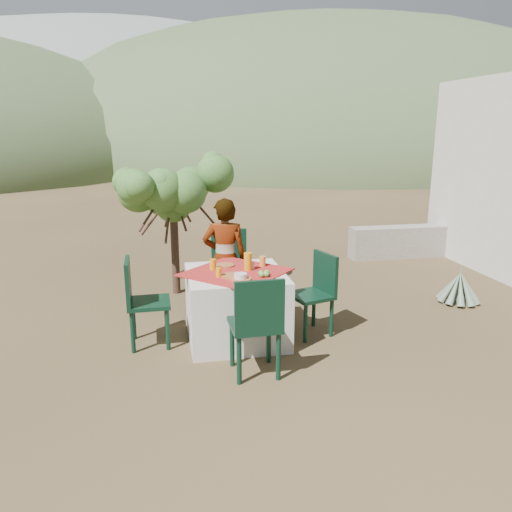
{
  "coord_description": "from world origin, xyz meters",
  "views": [
    {
      "loc": [
        -0.96,
        -4.54,
        2.25
      ],
      "look_at": [
        0.11,
        0.87,
        0.82
      ],
      "focal_mm": 35.0,
      "sensor_mm": 36.0,
      "label": 1
    }
  ],
  "objects": [
    {
      "name": "hill_far_right",
      "position": [
        28.0,
        46.0,
        0.0
      ],
      "size": [
        36.0,
        36.0,
        14.0
      ],
      "primitive_type": "ellipsoid",
      "color": "slate",
      "rests_on": "ground"
    },
    {
      "name": "stone_wall",
      "position": [
        3.6,
        3.4,
        0.28
      ],
      "size": [
        2.6,
        0.35,
        0.55
      ],
      "primitive_type": "cube",
      "color": "gray",
      "rests_on": "ground"
    },
    {
      "name": "white_bowl",
      "position": [
        -0.19,
        0.18,
        0.8
      ],
      "size": [
        0.13,
        0.13,
        0.05
      ],
      "primitive_type": "cylinder",
      "color": "silver",
      "rests_on": "bowl_plate"
    },
    {
      "name": "table",
      "position": [
        -0.19,
        0.47,
        0.38
      ],
      "size": [
        1.3,
        1.3,
        0.76
      ],
      "color": "beige",
      "rests_on": "ground"
    },
    {
      "name": "napkin_holder",
      "position": [
        -0.01,
        0.53,
        0.8
      ],
      "size": [
        0.07,
        0.05,
        0.08
      ],
      "primitive_type": "cube",
      "rotation": [
        0.0,
        0.0,
        -0.19
      ],
      "color": "silver",
      "rests_on": "table"
    },
    {
      "name": "chair_right",
      "position": [
        0.71,
        0.45,
        0.51
      ],
      "size": [
        0.52,
        0.52,
        0.91
      ],
      "rotation": [
        0.0,
        0.0,
        5.0
      ],
      "color": "black",
      "rests_on": "ground"
    },
    {
      "name": "person",
      "position": [
        -0.21,
        1.15,
        0.73
      ],
      "size": [
        0.59,
        0.45,
        1.45
      ],
      "primitive_type": "imported",
      "rotation": [
        0.0,
        0.0,
        2.94
      ],
      "color": "#8C6651",
      "rests_on": "ground"
    },
    {
      "name": "fruit_cluster",
      "position": [
        0.07,
        0.23,
        0.79
      ],
      "size": [
        0.12,
        0.11,
        0.06
      ],
      "color": "#5E9E39",
      "rests_on": "table"
    },
    {
      "name": "jar_left",
      "position": [
        0.13,
        0.63,
        0.82
      ],
      "size": [
        0.07,
        0.07,
        0.11
      ],
      "primitive_type": "cylinder",
      "color": "orange",
      "rests_on": "table"
    },
    {
      "name": "chair_left",
      "position": [
        -1.19,
        0.49,
        0.52
      ],
      "size": [
        0.44,
        0.44,
        0.94
      ],
      "rotation": [
        0.0,
        0.0,
        1.58
      ],
      "color": "black",
      "rests_on": "ground"
    },
    {
      "name": "hill_near_right",
      "position": [
        12.0,
        36.0,
        0.0
      ],
      "size": [
        48.0,
        48.0,
        20.0
      ],
      "primitive_type": "ellipsoid",
      "color": "#344828",
      "rests_on": "ground"
    },
    {
      "name": "plate_near",
      "position": [
        -0.25,
        0.3,
        0.77
      ],
      "size": [
        0.25,
        0.25,
        0.01
      ],
      "primitive_type": "cylinder",
      "color": "brown",
      "rests_on": "table"
    },
    {
      "name": "ground",
      "position": [
        0.0,
        0.0,
        0.0
      ],
      "size": [
        160.0,
        160.0,
        0.0
      ],
      "primitive_type": "plane",
      "color": "#382819",
      "rests_on": "ground"
    },
    {
      "name": "jar_right",
      "position": [
        0.14,
        0.67,
        0.81
      ],
      "size": [
        0.05,
        0.05,
        0.09
      ],
      "primitive_type": "cylinder",
      "color": "orange",
      "rests_on": "table"
    },
    {
      "name": "chair_far",
      "position": [
        -0.12,
        1.56,
        0.55
      ],
      "size": [
        0.56,
        0.56,
        0.99
      ],
      "rotation": [
        0.0,
        0.0,
        -0.26
      ],
      "color": "black",
      "rests_on": "ground"
    },
    {
      "name": "glass_near",
      "position": [
        -0.39,
        0.31,
        0.81
      ],
      "size": [
        0.06,
        0.06,
        0.1
      ],
      "primitive_type": "cylinder",
      "color": "orange",
      "rests_on": "table"
    },
    {
      "name": "shrub_tree",
      "position": [
        -0.72,
        2.21,
        1.32
      ],
      "size": [
        1.42,
        1.4,
        1.68
      ],
      "color": "#473023",
      "rests_on": "ground"
    },
    {
      "name": "hill_far_center",
      "position": [
        -4.0,
        52.0,
        0.0
      ],
      "size": [
        60.0,
        60.0,
        24.0
      ],
      "primitive_type": "ellipsoid",
      "color": "slate",
      "rests_on": "ground"
    },
    {
      "name": "plate_far",
      "position": [
        -0.27,
        0.71,
        0.77
      ],
      "size": [
        0.21,
        0.21,
        0.01
      ],
      "primitive_type": "cylinder",
      "color": "brown",
      "rests_on": "table"
    },
    {
      "name": "agave",
      "position": [
        2.86,
        1.05,
        0.2
      ],
      "size": [
        0.56,
        0.55,
        0.59
      ],
      "rotation": [
        0.0,
        0.0,
        -0.11
      ],
      "color": "slate",
      "rests_on": "ground"
    },
    {
      "name": "glass_far",
      "position": [
        -0.42,
        0.59,
        0.82
      ],
      "size": [
        0.07,
        0.07,
        0.11
      ],
      "primitive_type": "cylinder",
      "color": "orange",
      "rests_on": "table"
    },
    {
      "name": "bowl_plate",
      "position": [
        -0.19,
        0.18,
        0.77
      ],
      "size": [
        0.23,
        0.23,
        0.01
      ],
      "primitive_type": "cylinder",
      "color": "brown",
      "rests_on": "table"
    },
    {
      "name": "juice_pitcher",
      "position": [
        -0.05,
        0.5,
        0.86
      ],
      "size": [
        0.09,
        0.09,
        0.19
      ],
      "primitive_type": "cylinder",
      "color": "orange",
      "rests_on": "table"
    },
    {
      "name": "chair_near",
      "position": [
        -0.14,
        -0.43,
        0.54
      ],
      "size": [
        0.46,
        0.46,
        0.97
      ],
      "rotation": [
        0.0,
        0.0,
        3.17
      ],
      "color": "black",
      "rests_on": "ground"
    }
  ]
}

